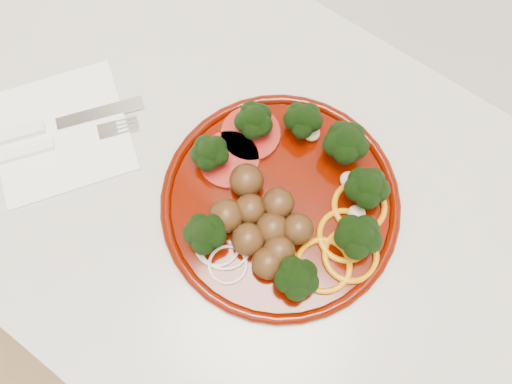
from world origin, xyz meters
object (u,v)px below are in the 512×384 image
Objects in this scene: plate at (283,199)px; napkin at (61,132)px; knife at (40,128)px; fork at (40,148)px.

plate is 1.75× the size of napkin.
plate is at bearing 17.27° from napkin.
plate is 1.62× the size of knife.
fork is (-0.00, -0.03, 0.01)m from napkin.
knife is at bearing 83.00° from fork.
knife reaches higher than fork.
fork is at bearing -157.19° from plate.
napkin is at bearing -22.66° from knife.
napkin is (-0.29, -0.09, -0.02)m from plate.
fork is at bearing -93.30° from napkin.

